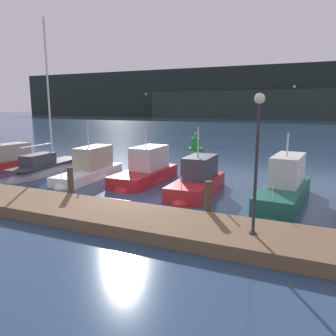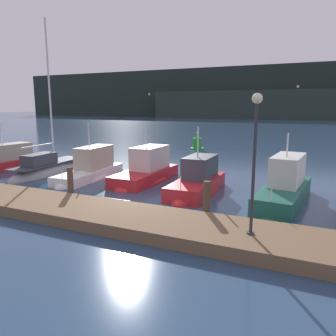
# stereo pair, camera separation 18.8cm
# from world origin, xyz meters

# --- Properties ---
(ground_plane) EXTENTS (400.00, 400.00, 0.00)m
(ground_plane) POSITION_xyz_m (0.00, 0.00, 0.00)
(ground_plane) COLOR navy
(dock) EXTENTS (43.26, 2.80, 0.45)m
(dock) POSITION_xyz_m (0.00, -2.37, 0.23)
(dock) COLOR brown
(dock) RESTS_ON ground
(mooring_pile_2) EXTENTS (0.28, 0.28, 1.62)m
(mooring_pile_2) POSITION_xyz_m (-3.39, -0.72, 0.81)
(mooring_pile_2) COLOR #4C3D2D
(mooring_pile_2) RESTS_ON ground
(mooring_pile_3) EXTENTS (0.28, 0.28, 1.59)m
(mooring_pile_3) POSITION_xyz_m (3.39, -0.72, 0.80)
(mooring_pile_3) COLOR #4C3D2D
(mooring_pile_3) RESTS_ON ground
(motorboat_berth_2) EXTENTS (2.57, 6.72, 3.92)m
(motorboat_berth_2) POSITION_xyz_m (-13.21, 3.55, 0.26)
(motorboat_berth_2) COLOR red
(motorboat_berth_2) RESTS_ON ground
(sailboat_berth_3) EXTENTS (2.44, 7.25, 10.72)m
(sailboat_berth_3) POSITION_xyz_m (-9.25, 3.79, 0.15)
(sailboat_berth_3) COLOR gray
(sailboat_berth_3) RESTS_ON ground
(motorboat_berth_4) EXTENTS (2.34, 6.36, 4.11)m
(motorboat_berth_4) POSITION_xyz_m (-5.68, 3.71, 0.30)
(motorboat_berth_4) COLOR white
(motorboat_berth_4) RESTS_ON ground
(motorboat_berth_5) EXTENTS (2.17, 5.98, 3.71)m
(motorboat_berth_5) POSITION_xyz_m (-2.08, 4.43, 0.35)
(motorboat_berth_5) COLOR red
(motorboat_berth_5) RESTS_ON ground
(motorboat_berth_6) EXTENTS (2.06, 5.50, 4.09)m
(motorboat_berth_6) POSITION_xyz_m (1.61, 3.16, 0.29)
(motorboat_berth_6) COLOR red
(motorboat_berth_6) RESTS_ON ground
(motorboat_berth_7) EXTENTS (2.37, 6.52, 3.73)m
(motorboat_berth_7) POSITION_xyz_m (5.92, 3.12, 0.45)
(motorboat_berth_7) COLOR #195647
(motorboat_berth_7) RESTS_ON ground
(channel_buoy) EXTENTS (1.38, 1.38, 1.80)m
(channel_buoy) POSITION_xyz_m (-4.24, 19.53, 0.65)
(channel_buoy) COLOR green
(channel_buoy) RESTS_ON ground
(dock_lamppost) EXTENTS (0.32, 0.32, 4.38)m
(dock_lamppost) POSITION_xyz_m (5.44, -2.49, 3.35)
(dock_lamppost) COLOR #2D2D33
(dock_lamppost) RESTS_ON dock
(hillside_backdrop) EXTENTS (240.00, 23.00, 18.55)m
(hillside_backdrop) POSITION_xyz_m (3.52, 114.61, 8.55)
(hillside_backdrop) COLOR #1E2823
(hillside_backdrop) RESTS_ON ground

